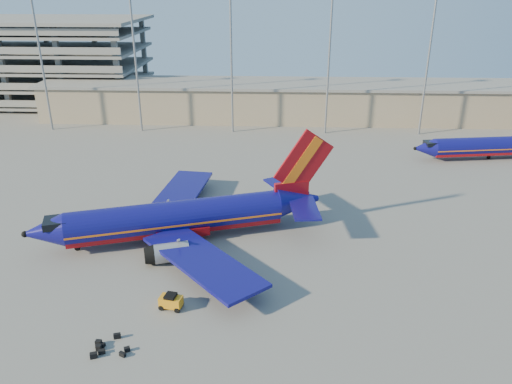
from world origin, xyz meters
TOP-DOWN VIEW (x-y plane):
  - ground at (0.00, 0.00)m, footprint 220.00×220.00m
  - terminal_building at (10.00, 58.00)m, footprint 122.00×16.00m
  - parking_garage at (-62.00, 74.05)m, footprint 62.00×32.00m
  - light_mast_row at (5.00, 46.00)m, footprint 101.60×1.60m
  - aircraft_main at (-6.91, -2.47)m, footprint 37.63×35.60m
  - aircraft_second at (44.70, 30.59)m, footprint 31.55×12.20m
  - baggage_tug at (-5.60, -17.51)m, footprint 2.47×1.77m
  - luggage_pile at (-10.18, -23.88)m, footprint 3.37×3.16m

SIDE VIEW (x-z plane):
  - ground at x=0.00m, z-range 0.00..0.00m
  - luggage_pile at x=-10.18m, z-range -0.03..0.51m
  - baggage_tug at x=-5.60m, z-range 0.03..1.65m
  - aircraft_second at x=44.70m, z-range -2.90..7.82m
  - aircraft_main at x=-6.91m, z-range -3.77..9.39m
  - terminal_building at x=10.00m, z-range 0.07..8.57m
  - parking_garage at x=-62.00m, z-range 1.03..22.43m
  - light_mast_row at x=5.00m, z-range 3.23..31.88m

